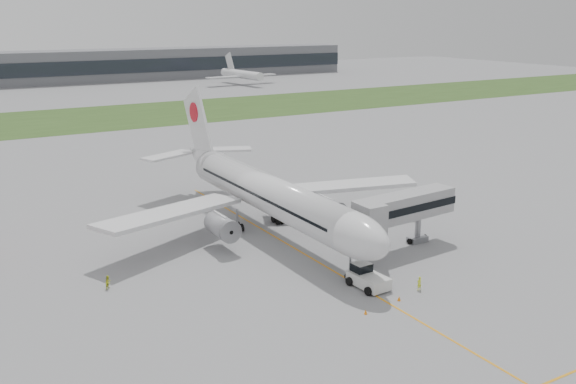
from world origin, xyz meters
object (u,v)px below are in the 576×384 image
jet_bridge (400,209)px  ground_crew_near (419,283)px  pushback_tug (367,277)px  airliner (265,191)px

jet_bridge → ground_crew_near: bearing=-124.6°
pushback_tug → ground_crew_near: bearing=-43.9°
airliner → jet_bridge: size_ratio=3.38×
airliner → ground_crew_near: airliner is taller
airliner → pushback_tug: bearing=-88.3°
airliner → ground_crew_near: size_ratio=34.90×
jet_bridge → ground_crew_near: 13.15m
jet_bridge → airliner: bearing=121.0°
jet_bridge → ground_crew_near: jet_bridge is taller
airliner → pushback_tug: airliner is taller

